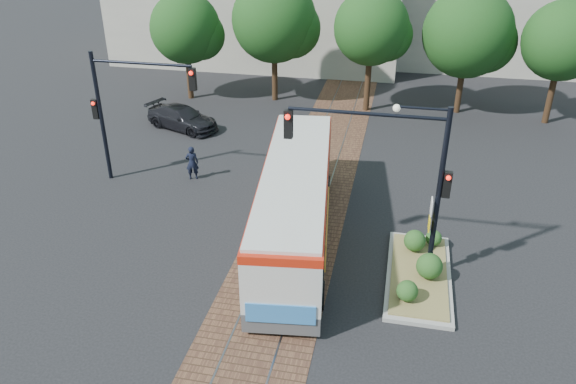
% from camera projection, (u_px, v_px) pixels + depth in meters
% --- Properties ---
extents(ground, '(120.00, 120.00, 0.00)m').
position_uv_depth(ground, '(290.00, 246.00, 21.38)').
color(ground, black).
rests_on(ground, ground).
extents(trackbed, '(3.60, 40.00, 0.02)m').
position_uv_depth(trackbed, '(308.00, 197.00, 24.84)').
color(trackbed, brown).
rests_on(trackbed, ground).
extents(tree_row, '(26.40, 5.60, 7.67)m').
position_uv_depth(tree_row, '(367.00, 29.00, 33.08)').
color(tree_row, '#382314').
rests_on(tree_row, ground).
extents(warehouses, '(40.00, 13.00, 8.00)m').
position_uv_depth(warehouses, '(357.00, 9.00, 44.54)').
color(warehouses, '#ADA899').
rests_on(warehouses, ground).
extents(city_bus, '(3.77, 11.59, 3.05)m').
position_uv_depth(city_bus, '(295.00, 199.00, 21.14)').
color(city_bus, '#454547').
rests_on(city_bus, ground).
extents(traffic_island, '(2.20, 5.20, 1.13)m').
position_uv_depth(traffic_island, '(420.00, 268.00, 19.57)').
color(traffic_island, gray).
rests_on(traffic_island, ground).
extents(signal_pole_main, '(5.49, 0.46, 6.00)m').
position_uv_depth(signal_pole_main, '(403.00, 165.00, 18.03)').
color(signal_pole_main, black).
rests_on(signal_pole_main, ground).
extents(signal_pole_left, '(4.99, 0.34, 6.00)m').
position_uv_depth(signal_pole_left, '(122.00, 101.00, 24.55)').
color(signal_pole_left, black).
rests_on(signal_pole_left, ground).
extents(officer, '(0.69, 0.56, 1.64)m').
position_uv_depth(officer, '(192.00, 163.00, 26.11)').
color(officer, black).
rests_on(officer, ground).
extents(parked_car, '(4.80, 3.31, 1.29)m').
position_uv_depth(parked_car, '(182.00, 118.00, 31.89)').
color(parked_car, black).
rests_on(parked_car, ground).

